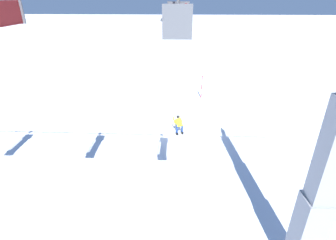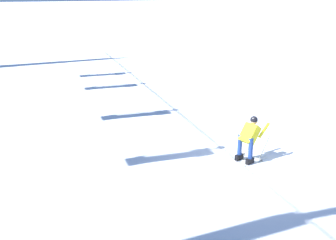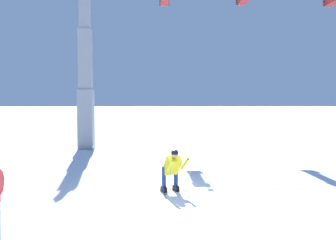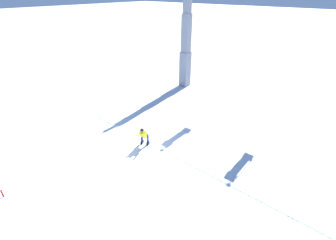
# 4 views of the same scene
# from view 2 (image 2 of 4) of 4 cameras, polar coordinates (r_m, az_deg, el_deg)

# --- Properties ---
(ground_plane) EXTENTS (260.00, 260.00, 0.00)m
(ground_plane) POSITION_cam_2_polar(r_m,az_deg,el_deg) (12.40, 10.67, -6.03)
(ground_plane) COLOR white
(skier_carving_main) EXTENTS (1.16, 1.70, 1.46)m
(skier_carving_main) POSITION_cam_2_polar(r_m,az_deg,el_deg) (12.48, 10.90, -2.19)
(skier_carving_main) COLOR white
(skier_carving_main) RESTS_ON ground_plane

